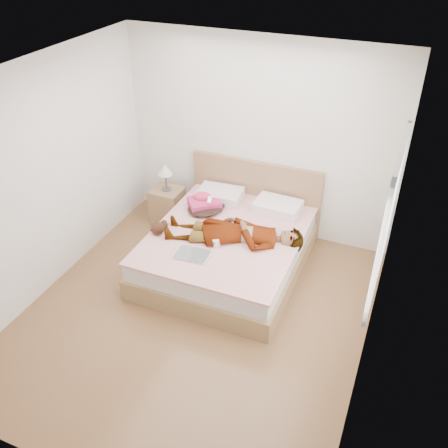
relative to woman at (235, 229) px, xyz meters
name	(u,v)px	position (x,y,z in m)	size (l,w,h in m)	color
ground	(194,316)	(-0.12, -0.90, -0.62)	(4.00, 4.00, 0.00)	#503219
woman	(235,229)	(0.00, 0.00, 0.00)	(0.61, 1.63, 0.22)	white
hair	(206,207)	(-0.57, 0.45, -0.07)	(0.44, 0.54, 0.08)	black
phone	(210,200)	(-0.50, 0.40, 0.07)	(0.05, 0.10, 0.01)	silver
room_shell	(387,222)	(1.66, -0.60, 0.88)	(4.00, 4.00, 4.00)	white
bed	(230,245)	(-0.12, 0.13, -0.35)	(1.80, 2.08, 1.00)	olive
towel	(204,202)	(-0.61, 0.47, -0.03)	(0.50, 0.49, 0.20)	#CF3862
magazine	(192,255)	(-0.31, -0.52, -0.10)	(0.43, 0.30, 0.02)	white
coffee_mug	(216,243)	(-0.13, -0.26, -0.07)	(0.12, 0.10, 0.09)	silver
plush_toy	(159,227)	(-0.87, -0.25, -0.04)	(0.21, 0.26, 0.13)	black
nightstand	(167,203)	(-1.29, 0.71, -0.33)	(0.42, 0.38, 0.90)	olive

